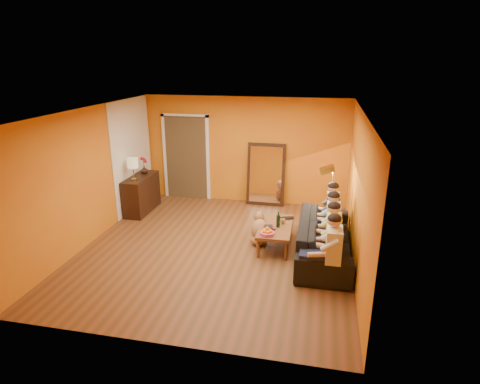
% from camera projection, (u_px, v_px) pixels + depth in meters
% --- Properties ---
extents(room_shell, '(5.00, 5.50, 2.60)m').
position_uv_depth(room_shell, '(221.00, 178.00, 7.61)').
color(room_shell, brown).
rests_on(room_shell, ground).
extents(white_accent, '(0.02, 1.90, 2.58)m').
position_uv_depth(white_accent, '(132.00, 155.00, 9.37)').
color(white_accent, white).
rests_on(white_accent, wall_left).
extents(doorway_recess, '(1.06, 0.30, 2.10)m').
position_uv_depth(doorway_recess, '(188.00, 157.00, 10.26)').
color(doorway_recess, '#3F2D19').
rests_on(doorway_recess, floor).
extents(door_jamb_left, '(0.08, 0.06, 2.20)m').
position_uv_depth(door_jamb_left, '(165.00, 157.00, 10.26)').
color(door_jamb_left, white).
rests_on(door_jamb_left, wall_back).
extents(door_jamb_right, '(0.08, 0.06, 2.20)m').
position_uv_depth(door_jamb_right, '(208.00, 159.00, 10.03)').
color(door_jamb_right, white).
rests_on(door_jamb_right, wall_back).
extents(door_header, '(1.22, 0.06, 0.08)m').
position_uv_depth(door_header, '(185.00, 115.00, 9.80)').
color(door_header, white).
rests_on(door_header, wall_back).
extents(mirror_frame, '(0.92, 0.27, 1.51)m').
position_uv_depth(mirror_frame, '(266.00, 174.00, 9.77)').
color(mirror_frame, black).
rests_on(mirror_frame, floor).
extents(mirror_glass, '(0.78, 0.21, 1.35)m').
position_uv_depth(mirror_glass, '(266.00, 175.00, 9.73)').
color(mirror_glass, white).
rests_on(mirror_glass, mirror_frame).
extents(sideboard, '(0.44, 1.18, 0.85)m').
position_uv_depth(sideboard, '(141.00, 194.00, 9.41)').
color(sideboard, black).
rests_on(sideboard, floor).
extents(table_lamp, '(0.24, 0.24, 0.51)m').
position_uv_depth(table_lamp, '(133.00, 169.00, 8.92)').
color(table_lamp, beige).
rests_on(table_lamp, sideboard).
extents(sofa, '(2.38, 0.93, 0.69)m').
position_uv_depth(sofa, '(324.00, 238.00, 7.30)').
color(sofa, black).
rests_on(sofa, floor).
extents(coffee_table, '(0.64, 1.23, 0.42)m').
position_uv_depth(coffee_table, '(275.00, 236.00, 7.73)').
color(coffee_table, brown).
rests_on(coffee_table, floor).
extents(floor_lamp, '(0.31, 0.25, 1.44)m').
position_uv_depth(floor_lamp, '(331.00, 202.00, 8.05)').
color(floor_lamp, '#AE9233').
rests_on(floor_lamp, floor).
extents(dog, '(0.39, 0.57, 0.64)m').
position_uv_depth(dog, '(259.00, 228.00, 7.80)').
color(dog, '#A4724A').
rests_on(dog, floor).
extents(person_far_left, '(0.70, 0.44, 1.22)m').
position_uv_depth(person_far_left, '(333.00, 251.00, 6.26)').
color(person_far_left, beige).
rests_on(person_far_left, sofa).
extents(person_mid_left, '(0.70, 0.44, 1.22)m').
position_uv_depth(person_mid_left, '(333.00, 236.00, 6.77)').
color(person_mid_left, gold).
rests_on(person_mid_left, sofa).
extents(person_mid_right, '(0.70, 0.44, 1.22)m').
position_uv_depth(person_mid_right, '(333.00, 223.00, 7.28)').
color(person_mid_right, '#8DB5DA').
rests_on(person_mid_right, sofa).
extents(person_far_right, '(0.70, 0.44, 1.22)m').
position_uv_depth(person_far_right, '(332.00, 212.00, 7.79)').
color(person_far_right, '#302F34').
rests_on(person_far_right, sofa).
extents(fruit_bowl, '(0.26, 0.26, 0.16)m').
position_uv_depth(fruit_bowl, '(267.00, 231.00, 7.24)').
color(fruit_bowl, '#CC4875').
rests_on(fruit_bowl, coffee_table).
extents(wine_bottle, '(0.07, 0.07, 0.31)m').
position_uv_depth(wine_bottle, '(278.00, 219.00, 7.55)').
color(wine_bottle, black).
rests_on(wine_bottle, coffee_table).
extents(tumbler, '(0.13, 0.13, 0.09)m').
position_uv_depth(tumbler, '(283.00, 222.00, 7.73)').
color(tumbler, '#B27F3F').
rests_on(tumbler, coffee_table).
extents(laptop, '(0.36, 0.29, 0.02)m').
position_uv_depth(laptop, '(287.00, 219.00, 7.95)').
color(laptop, black).
rests_on(laptop, coffee_table).
extents(book_lower, '(0.24, 0.27, 0.02)m').
position_uv_depth(book_lower, '(265.00, 229.00, 7.51)').
color(book_lower, black).
rests_on(book_lower, coffee_table).
extents(book_mid, '(0.26, 0.29, 0.02)m').
position_uv_depth(book_mid, '(265.00, 227.00, 7.51)').
color(book_mid, '#AA132A').
rests_on(book_mid, book_lower).
extents(book_upper, '(0.18, 0.23, 0.02)m').
position_uv_depth(book_upper, '(265.00, 227.00, 7.48)').
color(book_upper, black).
rests_on(book_upper, book_mid).
extents(vase, '(0.17, 0.17, 0.18)m').
position_uv_depth(vase, '(144.00, 170.00, 9.48)').
color(vase, black).
rests_on(vase, sideboard).
extents(flowers, '(0.17, 0.17, 0.42)m').
position_uv_depth(flowers, '(143.00, 160.00, 9.40)').
color(flowers, '#AA132A').
rests_on(flowers, vase).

